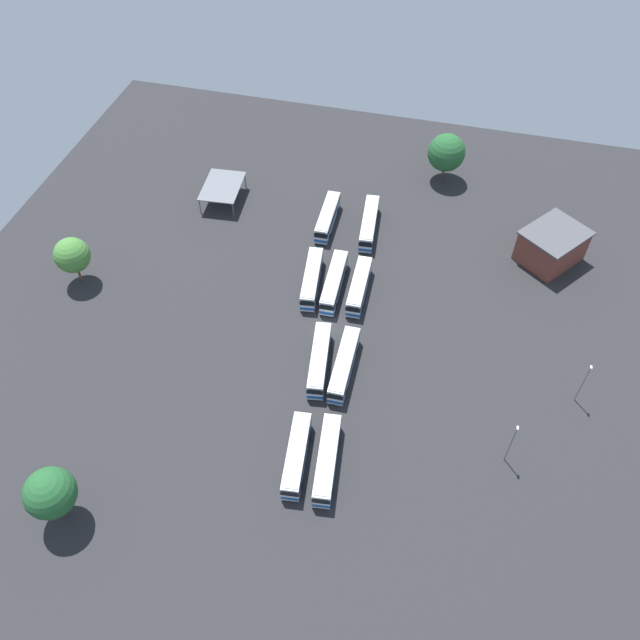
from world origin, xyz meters
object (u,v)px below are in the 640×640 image
object	(u,v)px
bus_row2_slot2	(344,365)
lamp_post_mid_lot	(583,382)
bus_row3_slot2	(327,460)
tree_northwest	(72,255)
bus_row0_slot0	(328,217)
bus_row1_slot1	(334,282)
tree_west_edge	(50,493)
maintenance_shelter	(222,186)
depot_building	(552,246)
lamp_post_far_corner	(511,442)
bus_row1_slot0	(312,279)
bus_row3_slot1	(297,455)
tree_south_edge	(446,153)
bus_row0_slot2	(369,223)
bus_row1_slot2	(359,286)
bus_row2_slot1	(319,360)

from	to	relation	value
bus_row2_slot2	lamp_post_mid_lot	bearing A→B (deg)	95.78
bus_row3_slot2	tree_northwest	world-z (taller)	tree_northwest
bus_row0_slot0	bus_row1_slot1	world-z (taller)	same
bus_row3_slot2	tree_west_edge	distance (m)	35.69
maintenance_shelter	lamp_post_mid_lot	size ratio (longest dim) A/B	1.30
depot_building	lamp_post_mid_lot	world-z (taller)	lamp_post_mid_lot
bus_row0_slot0	lamp_post_far_corner	distance (m)	55.96
bus_row1_slot0	maintenance_shelter	size ratio (longest dim) A/B	1.21
depot_building	tree_northwest	xyz separation A→B (m)	(25.98, -79.42, 2.75)
maintenance_shelter	lamp_post_far_corner	distance (m)	73.25
bus_row1_slot0	bus_row3_slot1	distance (m)	34.32
bus_row2_slot2	bus_row3_slot2	world-z (taller)	same
bus_row1_slot0	tree_west_edge	bearing A→B (deg)	-23.06
maintenance_shelter	tree_south_edge	size ratio (longest dim) A/B	1.08
bus_row0_slot2	bus_row1_slot1	xyz separation A→B (m)	(16.68, -2.74, -0.00)
bus_row2_slot2	maintenance_shelter	world-z (taller)	maintenance_shelter
maintenance_shelter	bus_row0_slot2	bearing A→B (deg)	86.25
lamp_post_far_corner	lamp_post_mid_lot	bearing A→B (deg)	143.27
bus_row1_slot1	tree_west_edge	bearing A→B (deg)	-26.78
lamp_post_mid_lot	tree_northwest	distance (m)	84.30
bus_row1_slot2	depot_building	distance (m)	35.77
lamp_post_mid_lot	tree_northwest	size ratio (longest dim) A/B	0.91
depot_building	tree_west_edge	world-z (taller)	tree_west_edge
bus_row1_slot2	lamp_post_far_corner	bearing A→B (deg)	45.35
bus_row3_slot2	lamp_post_mid_lot	size ratio (longest dim) A/B	1.60
tree_west_edge	tree_northwest	bearing A→B (deg)	-154.75
bus_row2_slot2	maintenance_shelter	distance (m)	48.28
bus_row0_slot2	bus_row1_slot2	bearing A→B (deg)	5.68
bus_row1_slot0	bus_row1_slot1	xyz separation A→B (m)	(-0.12, 3.91, 0.00)
depot_building	lamp_post_mid_lot	distance (m)	30.96
bus_row2_slot1	maintenance_shelter	world-z (taller)	maintenance_shelter
bus_row3_slot2	bus_row2_slot1	bearing A→B (deg)	-162.03
bus_row0_slot0	bus_row3_slot1	world-z (taller)	same
depot_building	tree_northwest	world-z (taller)	tree_northwest
bus_row0_slot0	bus_row3_slot2	distance (m)	51.34
bus_row1_slot1	bus_row2_slot1	size ratio (longest dim) A/B	1.00
bus_row1_slot2	bus_row3_slot2	distance (m)	33.59
bus_row2_slot2	tree_west_edge	world-z (taller)	tree_west_edge
bus_row0_slot2	maintenance_shelter	xyz separation A→B (m)	(-1.95, -29.76, 1.48)
maintenance_shelter	lamp_post_mid_lot	world-z (taller)	lamp_post_mid_lot
bus_row0_slot2	maintenance_shelter	bearing A→B (deg)	-93.75
depot_building	lamp_post_mid_lot	xyz separation A→B (m)	(30.57, 4.74, 1.35)
bus_row2_slot1	bus_row3_slot1	xyz separation A→B (m)	(16.83, 1.09, -0.00)
bus_row0_slot2	lamp_post_far_corner	size ratio (longest dim) A/B	1.59
bus_row0_slot2	bus_row1_slot1	bearing A→B (deg)	-9.32
bus_row3_slot1	bus_row3_slot2	xyz separation A→B (m)	(-0.38, 4.25, 0.00)
bus_row1_slot1	bus_row2_slot1	world-z (taller)	same
bus_row2_slot2	bus_row3_slot1	bearing A→B (deg)	-9.50
bus_row1_slot2	tree_west_edge	world-z (taller)	tree_west_edge
bus_row0_slot0	lamp_post_mid_lot	xyz separation A→B (m)	(29.81, 45.72, 2.70)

